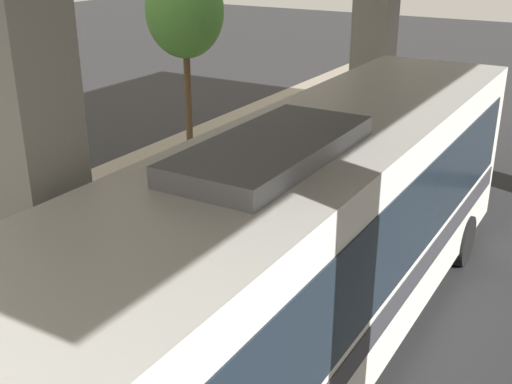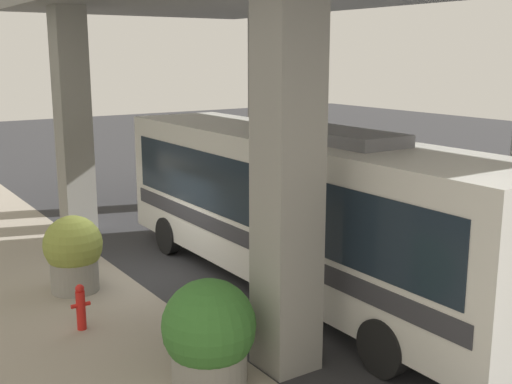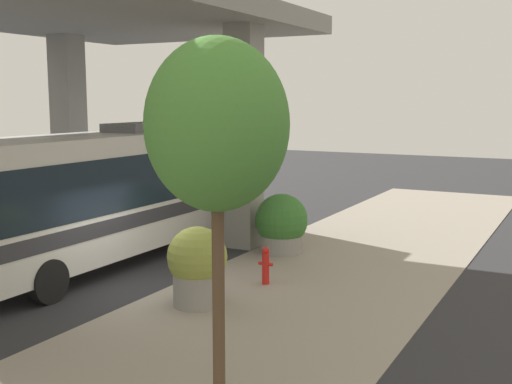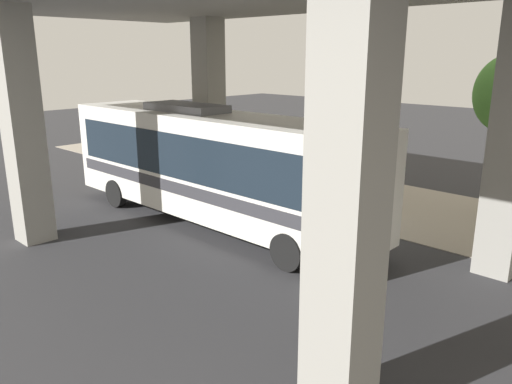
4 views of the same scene
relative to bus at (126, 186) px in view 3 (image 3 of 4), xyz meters
The scene contains 8 objects.
ground_plane 4.43m from the bus, 136.30° to the left, with size 80.00×80.00×0.00m, color #2D2D30.
sidewalk_strip 6.75m from the bus, 155.10° to the left, with size 6.00×40.00×0.02m.
overpass 5.20m from the bus, 66.69° to the left, with size 9.40×18.80×7.25m.
bus is the anchor object (origin of this frame).
fire_hydrant 5.08m from the bus, behind, with size 0.37×0.18×0.94m.
planter_front 4.61m from the bus, 146.39° to the right, with size 1.55×1.55×1.75m.
planter_middle 5.18m from the bus, 146.27° to the left, with size 1.32×1.32×1.76m.
street_tree_near 9.69m from the bus, 137.17° to the left, with size 2.05×2.05×5.36m.
Camera 3 is at (-8.81, 11.46, 4.49)m, focal length 45.00 mm.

